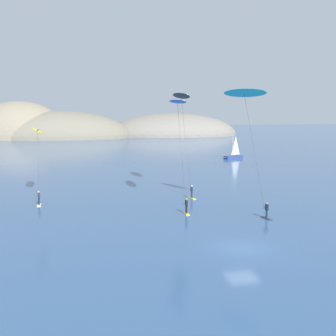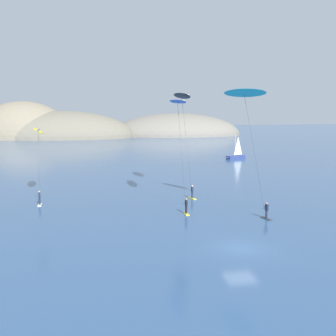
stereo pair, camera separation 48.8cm
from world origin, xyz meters
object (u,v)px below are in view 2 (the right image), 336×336
at_px(kitesurfer_black, 182,102).
at_px(kitesurfer_yellow, 38,136).
at_px(kitesurfer_cyan, 246,101).
at_px(sailboat_near, 235,156).
at_px(kitesurfer_blue, 178,109).

bearing_deg(kitesurfer_black, kitesurfer_yellow, -177.07).
bearing_deg(kitesurfer_cyan, kitesurfer_black, 107.34).
bearing_deg(sailboat_near, kitesurfer_yellow, -135.78).
relative_size(kitesurfer_yellow, kitesurfer_black, 0.67).
bearing_deg(kitesurfer_cyan, sailboat_near, 70.93).
distance_m(kitesurfer_cyan, kitesurfer_black, 13.08).
bearing_deg(kitesurfer_black, kitesurfer_blue, -106.12).
bearing_deg(kitesurfer_yellow, sailboat_near, 44.22).
height_order(sailboat_near, kitesurfer_blue, kitesurfer_blue).
bearing_deg(kitesurfer_black, sailboat_near, 60.53).
bearing_deg(kitesurfer_black, kitesurfer_cyan, -72.66).
bearing_deg(kitesurfer_blue, sailboat_near, 62.73).
bearing_deg(sailboat_near, kitesurfer_blue, -117.27).
relative_size(kitesurfer_yellow, kitesurfer_blue, 0.73).
height_order(kitesurfer_cyan, kitesurfer_black, kitesurfer_black).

